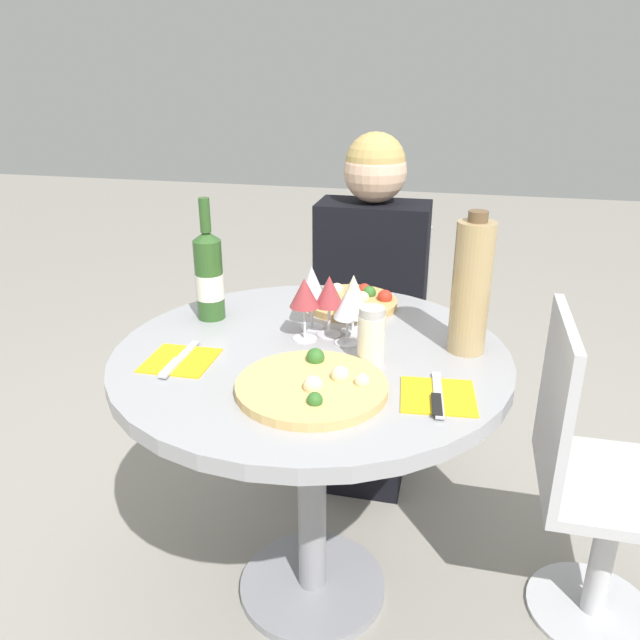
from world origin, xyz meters
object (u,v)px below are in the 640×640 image
Objects in this scene: chair_behind_diner at (372,344)px; seated_diner at (367,324)px; tall_carafe at (471,287)px; pizza_large at (313,386)px; wine_bottle at (209,275)px; chair_empty_side at (592,484)px; dining_table at (311,396)px.

chair_behind_diner is 0.71× the size of seated_diner.
chair_behind_diner is at bearing 114.40° from tall_carafe.
wine_bottle is (-0.36, 0.33, 0.11)m from pizza_large.
pizza_large is at bearing 91.12° from chair_behind_diner.
chair_empty_side is (0.66, -0.57, -0.13)m from seated_diner.
chair_empty_side is 2.60× the size of wine_bottle.
wine_bottle is (-0.34, -0.52, 0.32)m from seated_diner.
dining_table is at bearing 87.12° from seated_diner.
wine_bottle is at bearing 137.38° from pizza_large.
wine_bottle reaches higher than dining_table.
chair_behind_diner is 0.87m from wine_bottle.
seated_diner is 3.71× the size of pizza_large.
chair_behind_diner is 0.19m from seated_diner.
wine_bottle is (-0.34, -0.65, 0.45)m from chair_behind_diner.
wine_bottle is at bearing 155.69° from dining_table.
wine_bottle is at bearing 62.49° from chair_behind_diner.
chair_behind_diner is 0.96m from chair_empty_side.
pizza_large is (0.02, -0.99, 0.35)m from chair_behind_diner.
chair_behind_diner reaches higher than dining_table.
wine_bottle is (-0.31, 0.14, 0.24)m from dining_table.
dining_table is 2.97× the size of pizza_large.
dining_table is 2.82× the size of tall_carafe.
seated_diner reaches higher than wine_bottle.
tall_carafe is at bearing 119.06° from seated_diner.
pizza_large is 0.43m from tall_carafe.
chair_empty_side reaches higher than pizza_large.
tall_carafe is (0.32, -0.71, 0.49)m from chair_behind_diner.
seated_diner is (0.03, 0.66, -0.08)m from dining_table.
dining_table is 0.42m from wine_bottle.
seated_diner is at bearing 91.29° from pizza_large.
pizza_large is at bearing -65.97° from chair_empty_side.
tall_carafe is (-0.34, -0.01, 0.49)m from chair_empty_side.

